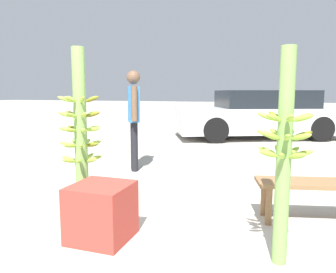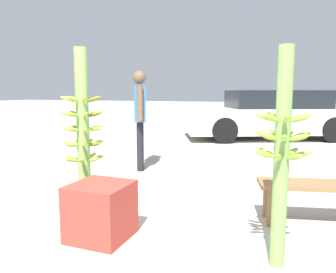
{
  "view_description": "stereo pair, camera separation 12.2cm",
  "coord_description": "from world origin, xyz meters",
  "px_view_note": "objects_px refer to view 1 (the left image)",
  "views": [
    {
      "loc": [
        0.95,
        -2.29,
        1.25
      ],
      "look_at": [
        0.0,
        0.47,
        0.85
      ],
      "focal_mm": 35.0,
      "sensor_mm": 36.0,
      "label": 1
    },
    {
      "loc": [
        1.06,
        -2.25,
        1.25
      ],
      "look_at": [
        0.0,
        0.47,
        0.85
      ],
      "focal_mm": 35.0,
      "sensor_mm": 36.0,
      "label": 2
    }
  ],
  "objects_px": {
    "banana_stalk_left": "(81,132)",
    "parked_car": "(260,115)",
    "market_bench": "(312,189)",
    "banana_stalk_center": "(284,153)",
    "vendor_person": "(134,111)",
    "produce_crate": "(101,212)"
  },
  "relations": [
    {
      "from": "produce_crate",
      "to": "market_bench",
      "type": "bearing_deg",
      "value": 30.04
    },
    {
      "from": "market_bench",
      "to": "produce_crate",
      "type": "height_order",
      "value": "produce_crate"
    },
    {
      "from": "market_bench",
      "to": "produce_crate",
      "type": "bearing_deg",
      "value": -163.34
    },
    {
      "from": "produce_crate",
      "to": "parked_car",
      "type": "bearing_deg",
      "value": 82.79
    },
    {
      "from": "vendor_person",
      "to": "produce_crate",
      "type": "height_order",
      "value": "vendor_person"
    },
    {
      "from": "produce_crate",
      "to": "banana_stalk_left",
      "type": "bearing_deg",
      "value": 136.87
    },
    {
      "from": "parked_car",
      "to": "market_bench",
      "type": "bearing_deg",
      "value": 164.03
    },
    {
      "from": "parked_car",
      "to": "banana_stalk_center",
      "type": "bearing_deg",
      "value": 160.58
    },
    {
      "from": "market_bench",
      "to": "banana_stalk_left",
      "type": "bearing_deg",
      "value": -179.52
    },
    {
      "from": "market_bench",
      "to": "banana_stalk_center",
      "type": "bearing_deg",
      "value": -120.66
    },
    {
      "from": "market_bench",
      "to": "produce_crate",
      "type": "distance_m",
      "value": 1.99
    },
    {
      "from": "parked_car",
      "to": "produce_crate",
      "type": "xyz_separation_m",
      "value": [
        -0.87,
        -6.91,
        -0.4
      ]
    },
    {
      "from": "vendor_person",
      "to": "parked_car",
      "type": "xyz_separation_m",
      "value": [
        1.67,
        4.53,
        -0.31
      ]
    },
    {
      "from": "banana_stalk_center",
      "to": "market_bench",
      "type": "relative_size",
      "value": 1.43
    },
    {
      "from": "parked_car",
      "to": "produce_crate",
      "type": "distance_m",
      "value": 6.97
    },
    {
      "from": "vendor_person",
      "to": "produce_crate",
      "type": "relative_size",
      "value": 3.31
    },
    {
      "from": "parked_car",
      "to": "produce_crate",
      "type": "relative_size",
      "value": 9.92
    },
    {
      "from": "banana_stalk_center",
      "to": "parked_car",
      "type": "height_order",
      "value": "banana_stalk_center"
    },
    {
      "from": "banana_stalk_left",
      "to": "parked_car",
      "type": "height_order",
      "value": "banana_stalk_left"
    },
    {
      "from": "vendor_person",
      "to": "produce_crate",
      "type": "distance_m",
      "value": 2.61
    },
    {
      "from": "banana_stalk_left",
      "to": "market_bench",
      "type": "xyz_separation_m",
      "value": [
        2.2,
        0.54,
        -0.52
      ]
    },
    {
      "from": "market_bench",
      "to": "produce_crate",
      "type": "xyz_separation_m",
      "value": [
        -1.72,
        -0.99,
        -0.09
      ]
    }
  ]
}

